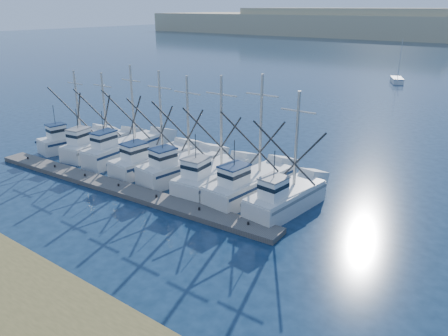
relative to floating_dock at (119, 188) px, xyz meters
The scene contains 4 objects.
ground 10.83m from the floating_dock, 31.81° to the right, with size 500.00×500.00×0.00m, color #0B1E34.
floating_dock is the anchor object (origin of this frame).
trawler_fleet 4.98m from the floating_dock, 82.09° to the left, with size 28.10×8.92×9.25m.
sailboat_far 66.98m from the floating_dock, 88.14° to the left, with size 3.74×5.31×8.10m.
Camera 1 is at (16.80, -15.07, 13.90)m, focal length 35.00 mm.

